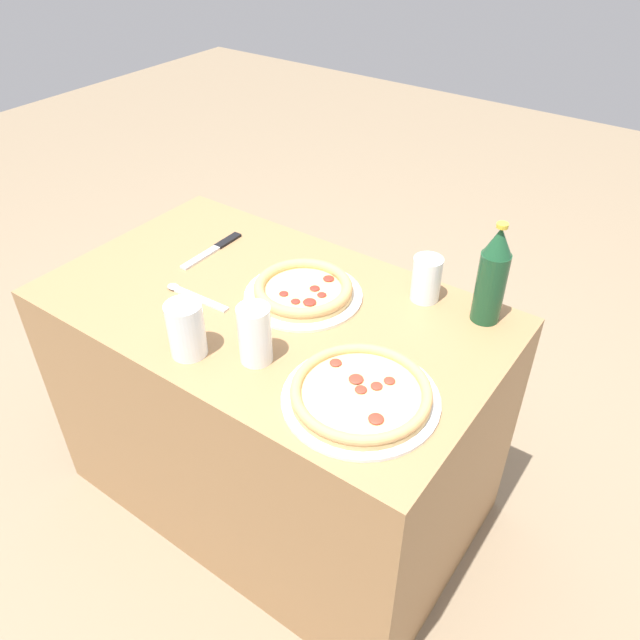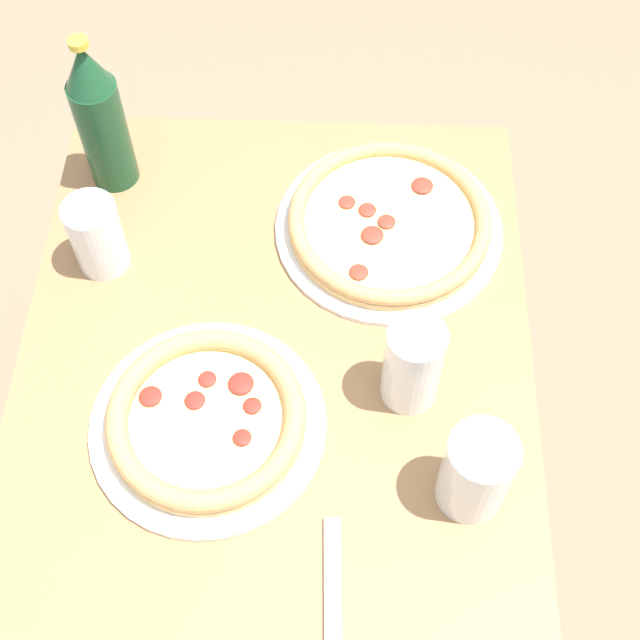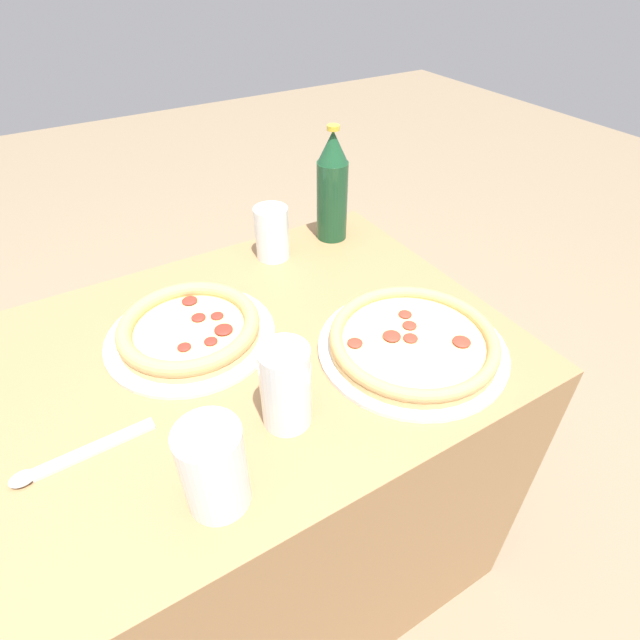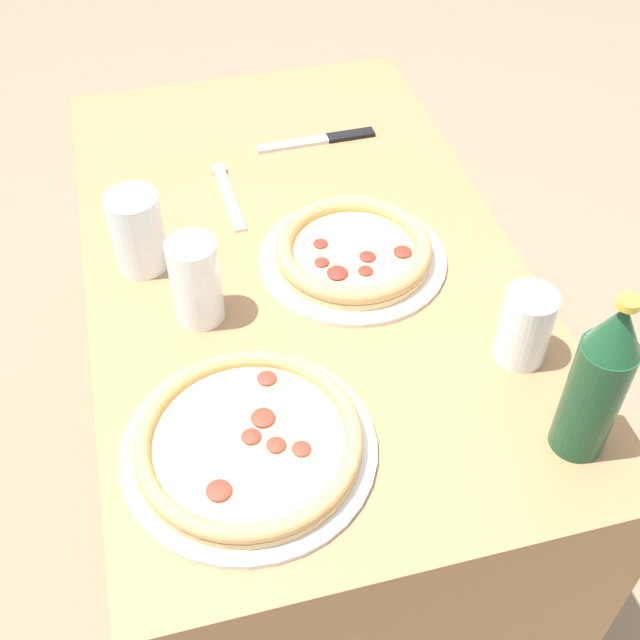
{
  "view_description": "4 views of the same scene",
  "coord_description": "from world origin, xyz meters",
  "px_view_note": "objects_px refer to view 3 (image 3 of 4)",
  "views": [
    {
      "loc": [
        -0.84,
        0.96,
        1.64
      ],
      "look_at": [
        -0.17,
        0.02,
        0.76
      ],
      "focal_mm": 35.0,
      "sensor_mm": 36.0,
      "label": 1
    },
    {
      "loc": [
        0.43,
        0.08,
        1.76
      ],
      "look_at": [
        -0.18,
        0.06,
        0.77
      ],
      "focal_mm": 50.0,
      "sensor_mm": 36.0,
      "label": 2
    },
    {
      "loc": [
        0.1,
        0.63,
        1.32
      ],
      "look_at": [
        -0.23,
        0.07,
        0.79
      ],
      "focal_mm": 28.0,
      "sensor_mm": 36.0,
      "label": 3
    },
    {
      "loc": [
        -0.97,
        0.21,
        1.58
      ],
      "look_at": [
        -0.25,
        0.03,
        0.81
      ],
      "focal_mm": 45.0,
      "sensor_mm": 36.0,
      "label": 4
    }
  ],
  "objects_px": {
    "glass_iced_tea": "(214,471)",
    "beer_bottle": "(332,188)",
    "pizza_salami": "(413,342)",
    "pizza_pepperoni": "(190,329)",
    "glass_water": "(272,235)",
    "spoon": "(70,459)",
    "glass_lemonade": "(286,390)"
  },
  "relations": [
    {
      "from": "glass_iced_tea",
      "to": "beer_bottle",
      "type": "relative_size",
      "value": 0.51
    },
    {
      "from": "glass_iced_tea",
      "to": "spoon",
      "type": "xyz_separation_m",
      "value": [
        0.16,
        -0.16,
        -0.05
      ]
    },
    {
      "from": "pizza_salami",
      "to": "glass_water",
      "type": "xyz_separation_m",
      "value": [
        0.07,
        -0.4,
        0.03
      ]
    },
    {
      "from": "glass_water",
      "to": "spoon",
      "type": "distance_m",
      "value": 0.6
    },
    {
      "from": "pizza_pepperoni",
      "to": "glass_lemonade",
      "type": "xyz_separation_m",
      "value": [
        -0.06,
        0.25,
        0.04
      ]
    },
    {
      "from": "pizza_pepperoni",
      "to": "glass_iced_tea",
      "type": "relative_size",
      "value": 2.28
    },
    {
      "from": "pizza_salami",
      "to": "glass_lemonade",
      "type": "relative_size",
      "value": 2.36
    },
    {
      "from": "pizza_salami",
      "to": "beer_bottle",
      "type": "height_order",
      "value": "beer_bottle"
    },
    {
      "from": "pizza_salami",
      "to": "glass_water",
      "type": "bearing_deg",
      "value": -80.56
    },
    {
      "from": "pizza_salami",
      "to": "spoon",
      "type": "bearing_deg",
      "value": -6.74
    },
    {
      "from": "pizza_salami",
      "to": "glass_lemonade",
      "type": "bearing_deg",
      "value": 5.27
    },
    {
      "from": "pizza_pepperoni",
      "to": "glass_water",
      "type": "distance_m",
      "value": 0.31
    },
    {
      "from": "glass_lemonade",
      "to": "spoon",
      "type": "bearing_deg",
      "value": -16.9
    },
    {
      "from": "pizza_pepperoni",
      "to": "glass_iced_tea",
      "type": "height_order",
      "value": "glass_iced_tea"
    },
    {
      "from": "glass_iced_tea",
      "to": "beer_bottle",
      "type": "xyz_separation_m",
      "value": [
        -0.49,
        -0.51,
        0.06
      ]
    },
    {
      "from": "pizza_pepperoni",
      "to": "glass_water",
      "type": "bearing_deg",
      "value": -145.61
    },
    {
      "from": "pizza_pepperoni",
      "to": "glass_water",
      "type": "relative_size",
      "value": 2.58
    },
    {
      "from": "pizza_salami",
      "to": "spoon",
      "type": "height_order",
      "value": "pizza_salami"
    },
    {
      "from": "glass_lemonade",
      "to": "beer_bottle",
      "type": "distance_m",
      "value": 0.56
    },
    {
      "from": "beer_bottle",
      "to": "glass_lemonade",
      "type": "bearing_deg",
      "value": 51.16
    },
    {
      "from": "glass_lemonade",
      "to": "beer_bottle",
      "type": "height_order",
      "value": "beer_bottle"
    },
    {
      "from": "glass_iced_tea",
      "to": "beer_bottle",
      "type": "height_order",
      "value": "beer_bottle"
    },
    {
      "from": "pizza_pepperoni",
      "to": "beer_bottle",
      "type": "height_order",
      "value": "beer_bottle"
    },
    {
      "from": "spoon",
      "to": "glass_water",
      "type": "bearing_deg",
      "value": -145.23
    },
    {
      "from": "pizza_pepperoni",
      "to": "spoon",
      "type": "height_order",
      "value": "pizza_pepperoni"
    },
    {
      "from": "spoon",
      "to": "beer_bottle",
      "type": "bearing_deg",
      "value": -151.74
    },
    {
      "from": "glass_iced_tea",
      "to": "glass_water",
      "type": "bearing_deg",
      "value": -123.51
    },
    {
      "from": "glass_water",
      "to": "beer_bottle",
      "type": "relative_size",
      "value": 0.45
    },
    {
      "from": "pizza_pepperoni",
      "to": "spoon",
      "type": "xyz_separation_m",
      "value": [
        0.23,
        0.17,
        -0.02
      ]
    },
    {
      "from": "pizza_pepperoni",
      "to": "glass_water",
      "type": "height_order",
      "value": "glass_water"
    },
    {
      "from": "glass_iced_tea",
      "to": "pizza_salami",
      "type": "bearing_deg",
      "value": -166.52
    },
    {
      "from": "pizza_salami",
      "to": "glass_lemonade",
      "type": "height_order",
      "value": "glass_lemonade"
    }
  ]
}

